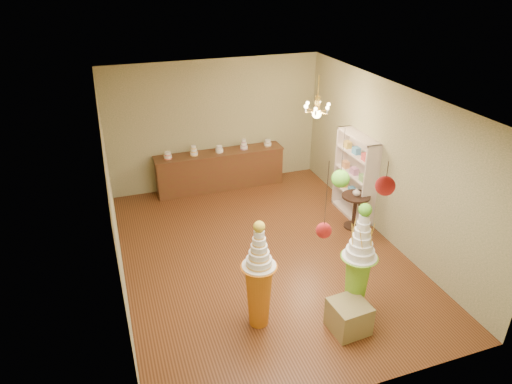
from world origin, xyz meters
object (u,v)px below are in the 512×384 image
object	(u,v)px
pedestal_green	(357,272)
pedestal_orange	(259,286)
sideboard	(220,169)
round_table	(355,207)

from	to	relation	value
pedestal_green	pedestal_orange	bearing A→B (deg)	169.51
pedestal_orange	sideboard	distance (m)	4.70
sideboard	round_table	distance (m)	3.39
pedestal_orange	pedestal_green	bearing A→B (deg)	-10.49
pedestal_orange	sideboard	world-z (taller)	pedestal_orange
pedestal_orange	sideboard	size ratio (longest dim) A/B	0.59
pedestal_green	sideboard	world-z (taller)	pedestal_green
pedestal_orange	sideboard	bearing A→B (deg)	81.91
pedestal_green	sideboard	xyz separation A→B (m)	(-0.80, 4.92, -0.30)
pedestal_orange	round_table	size ratio (longest dim) A/B	2.44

